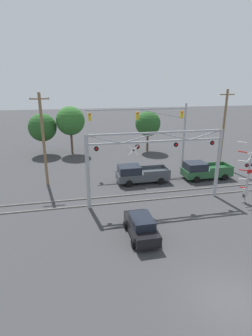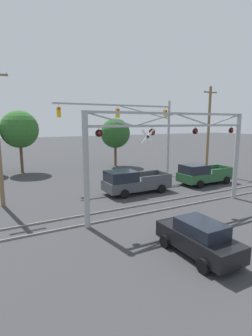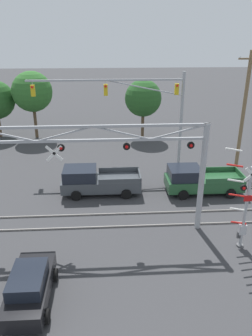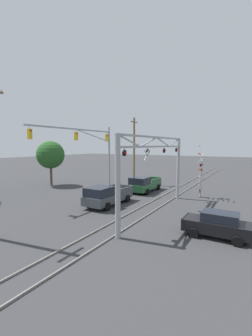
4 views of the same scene
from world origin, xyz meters
name	(u,v)px [view 3 (image 3 of 4)]	position (x,y,z in m)	size (l,w,h in m)	color
rail_track_near	(97,227)	(0.00, 11.64, 0.05)	(80.00, 0.08, 0.10)	gray
rail_track_far	(98,214)	(0.00, 13.08, 0.05)	(80.00, 0.08, 0.10)	gray
crossing_gantry	(95,167)	(-0.01, 11.36, 3.96)	(11.89, 0.32, 6.22)	#9EA0A5
crossing_signal_mast	(244,210)	(7.49, 9.45, 2.23)	(1.88, 0.35, 5.58)	#9EA0A5
traffic_signal_span	(144,103)	(3.63, 20.50, 5.40)	(11.96, 0.39, 7.75)	#9EA0A5
pickup_truck_lead	(96,181)	(-0.14, 16.16, 0.93)	(5.44, 2.33, 1.89)	#3D4247
pickup_truck_following	(199,180)	(7.03, 15.83, 0.93)	(5.26, 2.33, 1.89)	#23512D
sedan_waiting	(30,286)	(-2.67, 6.24, 0.79)	(1.87, 3.93, 1.56)	black
utility_pole_right	(243,113)	(11.07, 19.35, 4.81)	(1.80, 0.28, 9.32)	brown
background_tree_far_left_verge	(32,92)	(-6.82, 29.63, 4.82)	(4.09, 4.09, 6.89)	brown
background_tree_far_right_verge	(143,98)	(4.46, 28.72, 4.21)	(3.75, 3.75, 6.10)	brown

